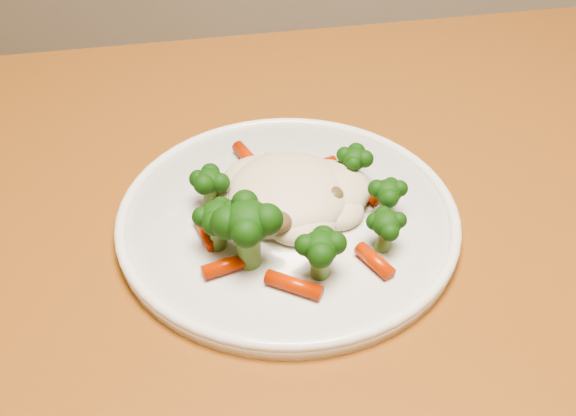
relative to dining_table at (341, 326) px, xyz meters
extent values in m
cube|color=#925421|center=(0.00, 0.00, 0.08)|extent=(1.35, 1.07, 0.04)
cylinder|color=white|center=(-0.05, 0.02, 0.11)|extent=(0.29, 0.29, 0.01)
ellipsoid|color=beige|center=(-0.05, 0.04, 0.14)|extent=(0.12, 0.11, 0.05)
ellipsoid|color=black|center=(-0.10, -0.02, 0.13)|extent=(0.05, 0.05, 0.04)
ellipsoid|color=black|center=(-0.08, -0.04, 0.14)|extent=(0.06, 0.06, 0.05)
ellipsoid|color=black|center=(-0.02, -0.05, 0.13)|extent=(0.04, 0.04, 0.04)
ellipsoid|color=black|center=(0.03, -0.01, 0.13)|extent=(0.04, 0.04, 0.03)
ellipsoid|color=black|center=(0.03, 0.03, 0.13)|extent=(0.04, 0.04, 0.03)
ellipsoid|color=black|center=(0.00, 0.07, 0.13)|extent=(0.04, 0.04, 0.03)
ellipsoid|color=black|center=(-0.12, 0.03, 0.13)|extent=(0.04, 0.04, 0.03)
cylinder|color=#C02F04|center=(-0.09, 0.09, 0.12)|extent=(0.03, 0.04, 0.01)
cylinder|color=#C02F04|center=(-0.03, 0.08, 0.12)|extent=(0.04, 0.03, 0.01)
cylinder|color=#C02F04|center=(0.01, 0.06, 0.12)|extent=(0.04, 0.04, 0.01)
cylinder|color=#C02F04|center=(-0.12, -0.01, 0.12)|extent=(0.03, 0.04, 0.01)
cylinder|color=#C02F04|center=(-0.09, -0.05, 0.12)|extent=(0.04, 0.03, 0.01)
cylinder|color=#C02F04|center=(-0.04, -0.06, 0.12)|extent=(0.05, 0.03, 0.01)
cylinder|color=#C02F04|center=(0.02, -0.03, 0.12)|extent=(0.03, 0.04, 0.01)
ellipsoid|color=brown|center=(-0.04, 0.03, 0.13)|extent=(0.03, 0.03, 0.02)
ellipsoid|color=brown|center=(-0.01, 0.03, 0.13)|extent=(0.02, 0.02, 0.01)
ellipsoid|color=brown|center=(-0.08, 0.03, 0.13)|extent=(0.02, 0.02, 0.01)
ellipsoid|color=brown|center=(-0.06, -0.01, 0.13)|extent=(0.02, 0.02, 0.02)
cube|color=tan|center=(-0.06, 0.07, 0.13)|extent=(0.03, 0.02, 0.01)
cube|color=tan|center=(-0.04, 0.07, 0.13)|extent=(0.02, 0.02, 0.01)
cube|color=tan|center=(-0.08, 0.06, 0.13)|extent=(0.02, 0.02, 0.01)
camera|label=1|loc=(-0.01, -0.44, 0.52)|focal=45.00mm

